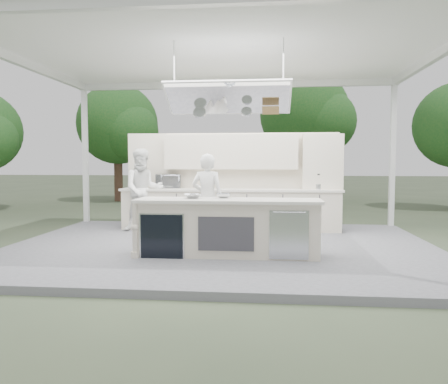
# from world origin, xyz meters

# --- Properties ---
(ground) EXTENTS (90.00, 90.00, 0.00)m
(ground) POSITION_xyz_m (0.00, 0.00, 0.00)
(ground) COLOR #454F36
(ground) RESTS_ON ground
(stage_deck) EXTENTS (8.00, 6.00, 0.12)m
(stage_deck) POSITION_xyz_m (0.00, 0.00, 0.06)
(stage_deck) COLOR slate
(stage_deck) RESTS_ON ground
(tent) EXTENTS (8.20, 6.20, 3.86)m
(tent) POSITION_xyz_m (0.00, -0.01, 3.71)
(tent) COLOR white
(tent) RESTS_ON ground
(demo_island) EXTENTS (3.10, 0.79, 0.95)m
(demo_island) POSITION_xyz_m (0.18, -0.91, 0.60)
(demo_island) COLOR beige
(demo_island) RESTS_ON stage_deck
(back_counter) EXTENTS (5.08, 0.72, 0.95)m
(back_counter) POSITION_xyz_m (0.00, 1.90, 0.60)
(back_counter) COLOR beige
(back_counter) RESTS_ON stage_deck
(back_wall_unit) EXTENTS (5.05, 0.48, 2.25)m
(back_wall_unit) POSITION_xyz_m (0.44, 2.11, 1.57)
(back_wall_unit) COLOR beige
(back_wall_unit) RESTS_ON stage_deck
(tree_cluster) EXTENTS (19.55, 9.40, 5.85)m
(tree_cluster) POSITION_xyz_m (-0.16, 9.77, 3.29)
(tree_cluster) COLOR #4D3326
(tree_cluster) RESTS_ON ground
(head_chef) EXTENTS (0.69, 0.52, 1.73)m
(head_chef) POSITION_xyz_m (-0.30, 0.21, 0.99)
(head_chef) COLOR white
(head_chef) RESTS_ON stage_deck
(sous_chef) EXTENTS (1.11, 0.99, 1.88)m
(sous_chef) POSITION_xyz_m (-1.96, 1.55, 1.06)
(sous_chef) COLOR white
(sous_chef) RESTS_ON stage_deck
(toaster_oven) EXTENTS (0.65, 0.50, 0.33)m
(toaster_oven) POSITION_xyz_m (-1.50, 2.08, 1.23)
(toaster_oven) COLOR #B4B6BC
(toaster_oven) RESTS_ON back_counter
(bowl_large) EXTENTS (0.38, 0.38, 0.07)m
(bowl_large) POSITION_xyz_m (-0.43, -0.76, 1.11)
(bowl_large) COLOR silver
(bowl_large) RESTS_ON demo_island
(bowl_small) EXTENTS (0.33, 0.33, 0.08)m
(bowl_small) POSITION_xyz_m (0.10, -0.65, 1.11)
(bowl_small) COLOR silver
(bowl_small) RESTS_ON demo_island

